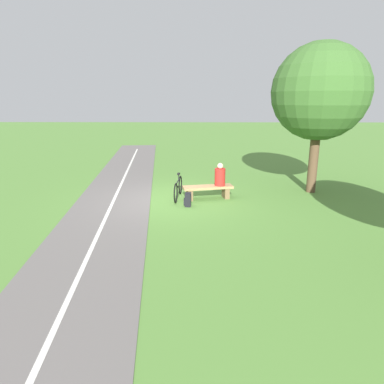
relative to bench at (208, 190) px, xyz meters
The scene contains 8 objects.
ground_plane 1.27m from the bench, 10.61° to the left, with size 80.00×80.00×0.00m, color #548438.
paved_path 5.04m from the bench, 57.22° to the left, with size 2.44×36.00×0.02m, color #66605E.
path_centre_line 5.03m from the bench, 57.22° to the left, with size 0.10×32.00×0.00m, color silver.
bench is the anchor object (origin of this frame).
person_seated 0.62m from the bench, 167.90° to the right, with size 0.42×0.42×0.77m.
bicycle 1.01m from the bench, ahead, with size 0.20×1.74×0.84m.
backpack 1.06m from the bench, 51.76° to the left, with size 0.24×0.29×0.42m.
tree_by_path 5.03m from the bench, 165.90° to the right, with size 3.26×3.26×5.14m.
Camera 1 is at (-0.83, 10.76, 3.25)m, focal length 31.55 mm.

